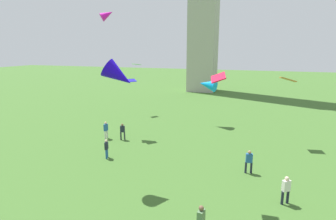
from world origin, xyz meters
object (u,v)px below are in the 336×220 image
object	(u,v)px
person_1	(106,148)
person_2	(249,160)
kite_flying_8	(288,79)
person_0	(123,131)
kite_flying_2	(119,75)
person_5	(201,220)
kite_flying_6	(131,80)
person_3	(106,129)
kite_flying_10	(107,15)
person_4	(286,188)
kite_flying_1	(207,85)
kite_flying_3	(218,77)
kite_flying_9	(136,64)

from	to	relation	value
person_1	person_2	bearing A→B (deg)	-105.61
person_1	kite_flying_8	size ratio (longest dim) A/B	1.10
person_0	kite_flying_2	size ratio (longest dim) A/B	0.69
person_5	kite_flying_6	bearing A→B (deg)	46.59
kite_flying_2	person_3	bearing A→B (deg)	26.14
person_1	person_3	distance (m)	5.27
person_1	kite_flying_2	distance (m)	8.05
kite_flying_10	kite_flying_6	bearing A→B (deg)	-151.16
person_4	person_0	bearing A→B (deg)	117.05
person_3	kite_flying_8	bearing A→B (deg)	99.64
person_0	person_2	distance (m)	13.21
person_0	kite_flying_2	xyz separation A→B (m)	(4.33, -7.99, 6.53)
person_1	kite_flying_1	size ratio (longest dim) A/B	0.68
person_3	person_5	xyz separation A→B (m)	(12.65, -11.85, -0.00)
person_4	kite_flying_10	bearing A→B (deg)	113.39
kite_flying_1	kite_flying_6	size ratio (longest dim) A/B	1.93
kite_flying_8	kite_flying_3	bearing A→B (deg)	63.31
person_4	kite_flying_8	distance (m)	12.59
person_4	kite_flying_6	distance (m)	17.66
kite_flying_1	person_4	bearing A→B (deg)	39.08
person_3	kite_flying_3	world-z (taller)	kite_flying_3
person_0	kite_flying_6	xyz separation A→B (m)	(0.43, 1.31, 5.04)
person_5	person_1	bearing A→B (deg)	61.85
kite_flying_3	kite_flying_9	xyz separation A→B (m)	(-14.48, 19.40, -0.55)
kite_flying_2	kite_flying_3	xyz separation A→B (m)	(6.46, -0.05, 0.09)
person_1	kite_flying_6	distance (m)	7.89
person_5	kite_flying_10	bearing A→B (deg)	51.32
kite_flying_9	person_0	bearing A→B (deg)	-122.62
person_5	kite_flying_10	size ratio (longest dim) A/B	0.98
person_5	kite_flying_10	distance (m)	23.48
kite_flying_3	kite_flying_8	size ratio (longest dim) A/B	0.84
person_0	person_1	distance (m)	4.81
person_2	kite_flying_10	bearing A→B (deg)	144.36
person_0	kite_flying_9	world-z (taller)	kite_flying_9
person_1	person_2	world-z (taller)	person_2
kite_flying_8	kite_flying_9	distance (m)	20.51
kite_flying_10	person_2	bearing A→B (deg)	-148.82
person_1	kite_flying_10	world-z (taller)	kite_flying_10
person_1	kite_flying_10	bearing A→B (deg)	6.98
kite_flying_2	kite_flying_3	size ratio (longest dim) A/B	1.97
kite_flying_8	person_3	bearing A→B (deg)	8.40
kite_flying_1	kite_flying_2	distance (m)	17.21
person_3	kite_flying_6	distance (m)	5.68
person_2	kite_flying_2	xyz separation A→B (m)	(-8.35, -4.26, 6.49)
kite_flying_8	person_1	bearing A→B (deg)	25.64
person_1	kite_flying_2	bearing A→B (deg)	-155.09
person_3	kite_flying_3	distance (m)	16.19
person_3	kite_flying_2	world-z (taller)	kite_flying_2
person_4	kite_flying_10	distance (m)	23.74
person_3	kite_flying_3	bearing A→B (deg)	53.92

